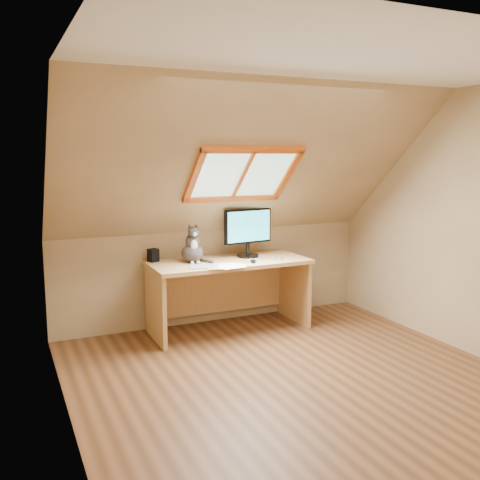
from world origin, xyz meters
TOP-DOWN VIEW (x-y plane):
  - ground at (0.00, 0.00)m, footprint 3.50×3.50m
  - room_shell at (0.00, -0.09)m, footprint 3.52×3.52m
  - desk at (0.00, 1.45)m, footprint 1.62×0.71m
  - monitor at (0.26, 1.47)m, footprint 0.55×0.23m
  - cat at (-0.37, 1.44)m, footprint 0.23×0.28m
  - desk_speaker at (-0.72, 1.63)m, footprint 0.11×0.11m
  - graphics_tablet at (-0.35, 1.16)m, footprint 0.33×0.28m
  - mouse at (0.17, 1.16)m, footprint 0.09×0.12m
  - papers at (-0.17, 1.12)m, footprint 0.35×0.30m
  - cables at (0.35, 1.26)m, footprint 0.51×0.26m

SIDE VIEW (x-z plane):
  - ground at x=0.00m, z-range 0.00..0.00m
  - desk at x=0.00m, z-range 0.14..0.88m
  - papers at x=-0.17m, z-range 0.74..0.74m
  - cables at x=0.35m, z-range 0.74..0.75m
  - graphics_tablet at x=-0.35m, z-range 0.74..0.75m
  - mouse at x=0.17m, z-range 0.74..0.77m
  - desk_speaker at x=-0.72m, z-range 0.74..0.87m
  - cat at x=-0.37m, z-range 0.68..1.08m
  - monitor at x=0.26m, z-range 0.78..1.28m
  - room_shell at x=0.00m, z-range 0.23..2.64m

